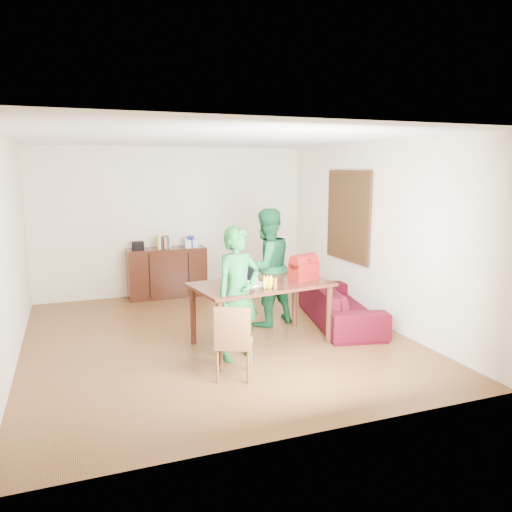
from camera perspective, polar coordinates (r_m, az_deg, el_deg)
name	(u,v)px	position (r m, az deg, el deg)	size (l,w,h in m)	color
room	(213,243)	(6.83, -4.96, 1.48)	(5.20, 5.70, 2.90)	#442611
table	(261,291)	(6.59, 0.61, -4.01)	(1.89, 1.24, 0.83)	black
chair	(234,357)	(5.65, -2.50, -11.42)	(0.51, 0.50, 0.86)	brown
person_near	(238,294)	(6.05, -2.04, -4.32)	(0.60, 0.39, 1.64)	#135721
person_far	(266,267)	(7.37, 1.20, -1.31)	(0.85, 0.66, 1.74)	#125228
laptop	(251,282)	(6.42, -0.58, -2.98)	(0.39, 0.30, 0.25)	white
bananas	(268,286)	(6.24, 1.35, -3.46)	(0.17, 0.11, 0.07)	yellow
bottle	(275,282)	(6.24, 2.20, -3.02)	(0.05, 0.05, 0.16)	brown
red_bag	(304,270)	(6.73, 5.47, -1.60)	(0.38, 0.22, 0.28)	#6E1007
sofa	(340,304)	(7.68, 9.54, -5.38)	(2.05, 0.80, 0.60)	#36070D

